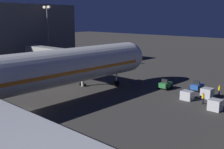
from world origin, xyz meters
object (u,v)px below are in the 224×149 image
Objects in this scene: traffic_cone_nose_port at (143,82)px; baggage_container_far_row at (187,95)px; baggage_container_mid_row at (215,105)px; ground_crew_under_port_wing at (219,90)px; ground_crew_by_belt_loader at (203,98)px; apron_floodlight_mast at (48,32)px; baggage_tug_lead at (197,86)px; baggage_tug_spare at (166,85)px; baggage_container_near_belt at (207,93)px; traffic_cone_nose_starboard at (126,79)px; jet_bridge at (62,55)px.

baggage_container_far_row is at bearing 160.83° from traffic_cone_nose_port.
baggage_container_mid_row is 0.96× the size of ground_crew_under_port_wing.
traffic_cone_nose_port is (14.91, -4.59, -0.73)m from ground_crew_by_belt_loader.
baggage_tug_lead is at bearing -171.79° from apron_floodlight_mast.
ground_crew_under_port_wing is (-4.25, 0.45, 0.23)m from baggage_tug_lead.
apron_floodlight_mast is at bearing -1.39° from baggage_container_far_row.
baggage_tug_spare is 8.26m from baggage_container_near_belt.
apron_floodlight_mast is 25.22m from traffic_cone_nose_starboard.
baggage_container_mid_row is (-11.81, 5.56, 0.02)m from baggage_tug_spare.
jet_bridge reaches higher than traffic_cone_nose_starboard.
ground_crew_by_belt_loader is at bearing 166.64° from traffic_cone_nose_starboard.
baggage_container_near_belt reaches higher than traffic_cone_nose_port.
traffic_cone_nose_starboard is at bearing -3.34° from baggage_tug_spare.
baggage_tug_spare is at bearing -25.22° from baggage_container_mid_row.
baggage_tug_lead is at bearing -153.63° from jet_bridge.
baggage_container_near_belt is at bearing -176.91° from apron_floodlight_mast.
baggage_tug_spare is at bearing -2.64° from baggage_container_near_belt.
apron_floodlight_mast reaches higher than baggage_container_far_row.
apron_floodlight_mast is 9.10× the size of baggage_container_near_belt.
jet_bridge is 38.42× the size of traffic_cone_nose_starboard.
baggage_tug_lead is 15.19m from traffic_cone_nose_starboard.
baggage_container_mid_row is at bearing 164.32° from traffic_cone_nose_starboard.
ground_crew_by_belt_loader is at bearing -30.95° from baggage_container_mid_row.
baggage_container_far_row is at bearing -7.96° from ground_crew_by_belt_loader.
jet_bridge reaches higher than baggage_tug_lead.
apron_floodlight_mast is 29.34m from traffic_cone_nose_port.
ground_crew_by_belt_loader is at bearing 172.04° from baggage_container_far_row.
baggage_tug_spare is 10.03m from ground_crew_by_belt_loader.
baggage_container_far_row is at bearing -167.87° from jet_bridge.
ground_crew_under_port_wing is (2.67, -8.01, 0.21)m from baggage_container_mid_row.
baggage_container_far_row is at bearing -19.73° from baggage_container_mid_row.
ground_crew_by_belt_loader reaches higher than baggage_container_far_row.
baggage_container_mid_row is 3.19× the size of traffic_cone_nose_starboard.
baggage_container_near_belt is 0.97× the size of ground_crew_by_belt_loader.
apron_floodlight_mast reaches higher than baggage_tug_spare.
baggage_tug_spare is at bearing -175.50° from apron_floodlight_mast.
baggage_tug_lead is 1.08× the size of baggage_tug_spare.
jet_bridge is at bearing 6.50° from baggage_container_mid_row.
ground_crew_under_port_wing is at bearing -173.20° from apron_floodlight_mast.
jet_bridge is at bearing 155.33° from apron_floodlight_mast.
baggage_tug_spare is (4.89, 2.89, -0.00)m from baggage_tug_lead.
apron_floodlight_mast is 43.45m from ground_crew_by_belt_loader.
baggage_container_far_row is (5.49, -1.97, -0.06)m from baggage_container_mid_row.
baggage_tug_lead is at bearing -44.18° from baggage_container_near_belt.
jet_bridge is 11.58× the size of ground_crew_under_port_wing.
ground_crew_by_belt_loader is at bearing -169.84° from jet_bridge.
apron_floodlight_mast is at bearing 6.64° from traffic_cone_nose_port.
jet_bridge is 29.29m from baggage_container_near_belt.
traffic_cone_nose_port is (-27.70, -3.22, -9.11)m from apron_floodlight_mast.
ground_crew_under_port_wing reaches higher than traffic_cone_nose_starboard.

